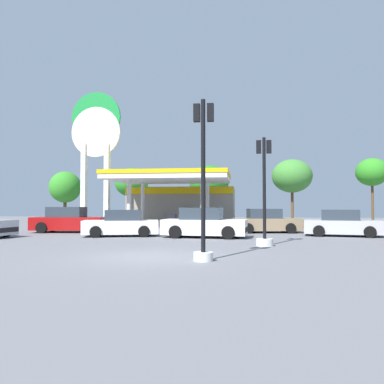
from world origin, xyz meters
TOP-DOWN VIEW (x-y plane):
  - ground_plane at (0.00, 0.00)m, footprint 90.00×90.00m
  - gas_station at (-2.56, 22.87)m, footprint 9.83×13.86m
  - station_pole_sign at (-9.34, 18.45)m, footprint 4.31×0.56m
  - car_0 at (1.04, 8.02)m, footprint 4.69×2.38m
  - car_1 at (8.74, 9.91)m, footprint 4.45×2.49m
  - car_3 at (-8.13, 10.92)m, footprint 4.79×2.49m
  - car_4 at (4.62, 12.30)m, footprint 4.49×2.44m
  - car_5 at (-3.69, 8.21)m, footprint 4.49×2.75m
  - traffic_signal_0 at (1.89, -0.78)m, footprint 0.65×0.67m
  - traffic_signal_1 at (4.05, 4.01)m, footprint 0.73×0.73m
  - tree_0 at (-16.50, 27.55)m, footprint 3.49×3.49m
  - tree_1 at (-8.56, 26.51)m, footprint 3.54×3.54m
  - tree_2 at (-0.38, 27.66)m, footprint 4.23×4.23m
  - tree_3 at (8.03, 26.02)m, footprint 3.96×3.96m
  - tree_4 at (16.08, 27.55)m, footprint 3.17×3.17m

SIDE VIEW (x-z plane):
  - ground_plane at x=0.00m, z-range 0.00..0.00m
  - car_5 at x=-3.69m, z-range -0.07..1.43m
  - car_1 at x=8.74m, z-range -0.07..1.43m
  - car_4 at x=4.62m, z-range -0.07..1.46m
  - car_0 at x=1.04m, z-range -0.08..1.55m
  - car_3 at x=-8.13m, z-range -0.08..1.57m
  - traffic_signal_1 at x=4.05m, z-range -0.68..4.01m
  - gas_station at x=-2.56m, z-range -0.05..4.29m
  - traffic_signal_0 at x=1.89m, z-range -0.35..4.74m
  - tree_0 at x=-16.50m, z-range 1.02..6.58m
  - tree_1 at x=-8.56m, z-range 1.32..7.05m
  - tree_2 at x=-0.38m, z-range 1.31..7.36m
  - tree_3 at x=8.03m, z-range 1.50..7.84m
  - tree_4 at x=16.08m, z-range 1.84..8.35m
  - station_pole_sign at x=-9.34m, z-range 1.54..13.05m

